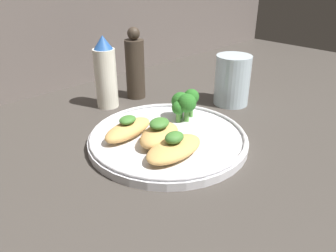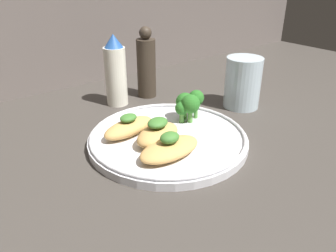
% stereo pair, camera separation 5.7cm
% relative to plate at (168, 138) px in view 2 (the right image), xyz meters
% --- Properties ---
extents(ground_plane, '(1.80, 1.80, 0.01)m').
position_rel_plate_xyz_m(ground_plane, '(0.00, 0.00, -0.01)').
color(ground_plane, '#3D3833').
extents(plate, '(0.28, 0.28, 0.02)m').
position_rel_plate_xyz_m(plate, '(0.00, 0.00, 0.00)').
color(plate, silver).
rests_on(plate, ground_plane).
extents(grilled_meat_front, '(0.11, 0.06, 0.04)m').
position_rel_plate_xyz_m(grilled_meat_front, '(-0.04, -0.05, 0.02)').
color(grilled_meat_front, tan).
rests_on(grilled_meat_front, plate).
extents(grilled_meat_middle, '(0.10, 0.08, 0.05)m').
position_rel_plate_xyz_m(grilled_meat_middle, '(-0.03, -0.01, 0.02)').
color(grilled_meat_middle, tan).
rests_on(grilled_meat_middle, plate).
extents(grilled_meat_back, '(0.11, 0.06, 0.04)m').
position_rel_plate_xyz_m(grilled_meat_back, '(-0.05, 0.05, 0.02)').
color(grilled_meat_back, tan).
rests_on(grilled_meat_back, plate).
extents(broccoli_bunch, '(0.06, 0.06, 0.06)m').
position_rel_plate_xyz_m(broccoli_bunch, '(0.07, 0.03, 0.04)').
color(broccoli_bunch, '#569942').
rests_on(broccoli_bunch, plate).
extents(sauce_bottle, '(0.05, 0.05, 0.16)m').
position_rel_plate_xyz_m(sauce_bottle, '(0.02, 0.22, 0.07)').
color(sauce_bottle, silver).
rests_on(sauce_bottle, ground_plane).
extents(pepper_grinder, '(0.04, 0.04, 0.16)m').
position_rel_plate_xyz_m(pepper_grinder, '(0.10, 0.22, 0.06)').
color(pepper_grinder, '#382D23').
rests_on(pepper_grinder, ground_plane).
extents(drinking_glass, '(0.08, 0.08, 0.11)m').
position_rel_plate_xyz_m(drinking_glass, '(0.23, 0.03, 0.05)').
color(drinking_glass, silver).
rests_on(drinking_glass, ground_plane).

